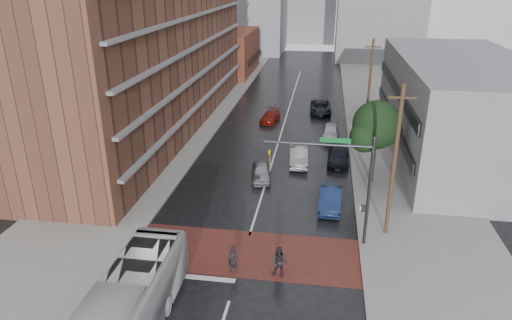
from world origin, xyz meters
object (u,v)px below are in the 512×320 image
(car_parked_far, at_px, (331,132))
(car_parked_mid, at_px, (339,155))
(transit_bus, at_px, (122,317))
(suv_travel, at_px, (321,107))
(car_parked_near, at_px, (331,198))
(car_travel_a, at_px, (261,172))
(car_travel_c, at_px, (270,117))
(car_travel_b, at_px, (299,156))
(pedestrian_b, at_px, (279,262))
(pedestrian_a, at_px, (233,260))

(car_parked_far, bearing_deg, car_parked_mid, -80.25)
(transit_bus, relative_size, car_parked_mid, 2.45)
(suv_travel, distance_m, car_parked_near, 24.42)
(car_travel_a, distance_m, car_parked_far, 12.43)
(transit_bus, relative_size, car_parked_far, 2.63)
(car_travel_a, bearing_deg, car_travel_c, 84.59)
(car_travel_c, bearing_deg, car_parked_near, -61.31)
(car_travel_b, bearing_deg, car_parked_far, 64.96)
(pedestrian_b, xyz_separation_m, car_travel_b, (0.01, 16.62, -0.20))
(transit_bus, bearing_deg, car_travel_b, 74.13)
(pedestrian_a, height_order, car_travel_c, pedestrian_a)
(transit_bus, bearing_deg, car_parked_near, 58.13)
(pedestrian_b, xyz_separation_m, car_parked_mid, (3.54, 17.50, -0.25))
(car_travel_c, bearing_deg, car_travel_a, -76.06)
(car_parked_near, bearing_deg, car_parked_far, 92.79)
(car_parked_near, bearing_deg, car_travel_c, 111.72)
(car_travel_c, distance_m, suv_travel, 7.17)
(car_travel_b, bearing_deg, pedestrian_b, -93.98)
(pedestrian_a, distance_m, car_travel_b, 16.83)
(transit_bus, height_order, suv_travel, transit_bus)
(transit_bus, relative_size, suv_travel, 2.19)
(car_travel_a, distance_m, car_travel_b, 4.71)
(transit_bus, bearing_deg, car_travel_c, 85.99)
(car_parked_mid, xyz_separation_m, car_parked_far, (-0.71, 6.44, 0.07))
(car_travel_c, xyz_separation_m, car_parked_far, (6.86, -4.85, 0.16))
(pedestrian_a, distance_m, car_parked_far, 24.55)
(transit_bus, height_order, car_parked_mid, transit_bus)
(transit_bus, height_order, car_travel_c, transit_bus)
(car_parked_near, xyz_separation_m, car_parked_far, (0.00, 15.16, 0.01))
(car_parked_near, bearing_deg, pedestrian_a, -119.13)
(transit_bus, height_order, pedestrian_a, transit_bus)
(pedestrian_b, distance_m, car_parked_near, 9.22)
(pedestrian_a, distance_m, car_travel_c, 28.82)
(car_travel_a, relative_size, car_travel_b, 0.84)
(pedestrian_b, distance_m, car_travel_a, 13.21)
(car_travel_c, bearing_deg, car_parked_mid, -46.37)
(car_travel_b, relative_size, car_parked_mid, 0.95)
(transit_bus, relative_size, car_parked_near, 2.57)
(car_travel_b, relative_size, suv_travel, 0.85)
(car_parked_far, bearing_deg, car_travel_c, 148.21)
(pedestrian_a, height_order, car_travel_a, pedestrian_a)
(car_travel_a, height_order, car_parked_mid, car_parked_mid)
(suv_travel, relative_size, car_parked_mid, 1.12)
(pedestrian_b, height_order, suv_travel, pedestrian_b)
(transit_bus, relative_size, car_travel_a, 3.05)
(suv_travel, bearing_deg, transit_bus, -103.56)
(car_travel_b, relative_size, car_parked_near, 1.00)
(pedestrian_b, distance_m, car_travel_b, 16.62)
(suv_travel, bearing_deg, car_travel_a, -104.47)
(suv_travel, bearing_deg, car_parked_far, -84.57)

